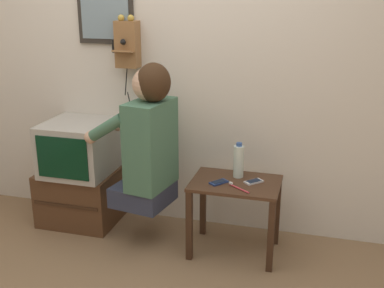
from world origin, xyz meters
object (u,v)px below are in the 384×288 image
object	(u,v)px
water_bottle	(239,161)
toothbrush	(238,187)
cell_phone_spare	(254,182)
television	(80,147)
framed_picture	(105,7)
cell_phone_held	(219,182)
wall_phone_antique	(127,44)
person	(148,139)

from	to	relation	value
water_bottle	toothbrush	xyz separation A→B (m)	(0.03, -0.20, -0.11)
cell_phone_spare	toothbrush	xyz separation A→B (m)	(-0.08, -0.13, 0.00)
cell_phone_spare	water_bottle	xyz separation A→B (m)	(-0.12, 0.07, 0.11)
cell_phone_spare	toothbrush	size ratio (longest dim) A/B	0.86
television	toothbrush	size ratio (longest dim) A/B	3.39
framed_picture	toothbrush	bearing A→B (deg)	-23.26
framed_picture	water_bottle	distance (m)	1.46
television	cell_phone_held	xyz separation A→B (m)	(1.11, -0.19, -0.08)
cell_phone_spare	water_bottle	bearing A→B (deg)	-168.40
cell_phone_held	water_bottle	size ratio (longest dim) A/B	0.56
water_bottle	wall_phone_antique	bearing A→B (deg)	165.78
wall_phone_antique	water_bottle	size ratio (longest dim) A/B	3.08
framed_picture	water_bottle	bearing A→B (deg)	-14.17
person	television	bearing A→B (deg)	83.60
television	wall_phone_antique	world-z (taller)	wall_phone_antique
cell_phone_spare	water_bottle	size ratio (longest dim) A/B	0.54
person	water_bottle	size ratio (longest dim) A/B	4.09
television	person	bearing A→B (deg)	-16.33
water_bottle	toothbrush	distance (m)	0.23
person	toothbrush	size ratio (longest dim) A/B	6.51
person	cell_phone_held	size ratio (longest dim) A/B	7.36
toothbrush	television	bearing A→B (deg)	115.02
framed_picture	toothbrush	world-z (taller)	framed_picture
person	framed_picture	distance (m)	1.03
television	water_bottle	distance (m)	1.21
television	cell_phone_held	bearing A→B (deg)	-9.52
wall_phone_antique	toothbrush	size ratio (longest dim) A/B	4.90
cell_phone_held	framed_picture	bearing A→B (deg)	-165.21
television	wall_phone_antique	xyz separation A→B (m)	(0.34, 0.18, 0.75)
framed_picture	cell_phone_spare	xyz separation A→B (m)	(1.17, -0.34, -1.08)
person	framed_picture	xyz separation A→B (m)	(-0.45, 0.40, 0.83)
framed_picture	water_bottle	world-z (taller)	framed_picture
wall_phone_antique	water_bottle	xyz separation A→B (m)	(0.87, -0.22, -0.73)
framed_picture	cell_phone_held	bearing A→B (deg)	-23.45
person	cell_phone_spare	size ratio (longest dim) A/B	7.55
person	toothbrush	world-z (taller)	person
framed_picture	cell_phone_spare	bearing A→B (deg)	-16.15
wall_phone_antique	water_bottle	distance (m)	1.16
cell_phone_spare	toothbrush	world-z (taller)	toothbrush
person	cell_phone_spare	distance (m)	0.76
wall_phone_antique	cell_phone_held	distance (m)	1.19
television	water_bottle	xyz separation A→B (m)	(1.21, -0.04, 0.02)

